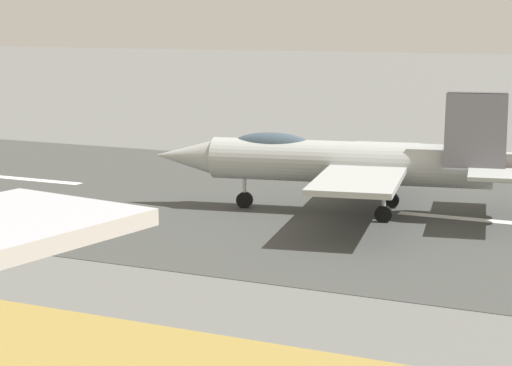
% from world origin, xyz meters
% --- Properties ---
extents(ground_plane, '(400.00, 400.00, 0.00)m').
position_xyz_m(ground_plane, '(0.00, 0.00, 0.00)').
color(ground_plane, slate).
extents(runway_strip, '(240.00, 26.00, 0.02)m').
position_xyz_m(runway_strip, '(-0.02, 0.00, 0.01)').
color(runway_strip, '#424442').
rests_on(runway_strip, ground).
extents(fighter_jet, '(17.61, 15.03, 5.63)m').
position_xyz_m(fighter_jet, '(5.64, 0.99, 2.43)').
color(fighter_jet, '#ABAFAE').
rests_on(fighter_jet, ground).
extents(marker_cone_mid, '(0.44, 0.44, 0.55)m').
position_xyz_m(marker_cone_mid, '(11.76, -13.17, 0.28)').
color(marker_cone_mid, orange).
rests_on(marker_cone_mid, ground).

